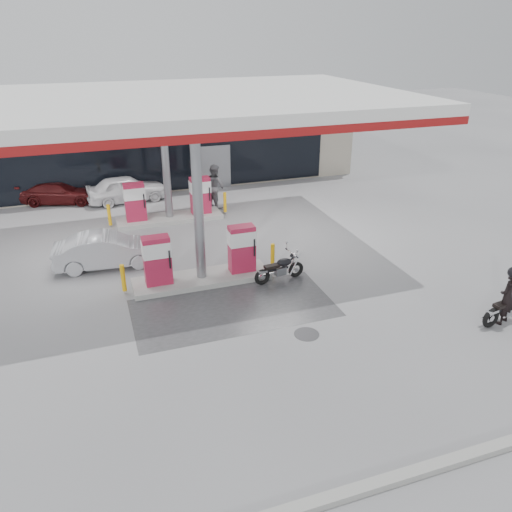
{
  "coord_description": "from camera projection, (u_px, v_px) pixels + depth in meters",
  "views": [
    {
      "loc": [
        -3.07,
        -12.44,
        7.76
      ],
      "look_at": [
        1.5,
        0.85,
        1.2
      ],
      "focal_mm": 35.0,
      "sensor_mm": 36.0,
      "label": 1
    }
  ],
  "objects": [
    {
      "name": "hatchback_silver",
      "position": [
        107.0,
        250.0,
        17.36
      ],
      "size": [
        3.71,
        1.54,
        1.19
      ],
      "primitive_type": "imported",
      "rotation": [
        0.0,
        0.0,
        1.49
      ],
      "color": "#AEB0B7",
      "rests_on": "ground"
    },
    {
      "name": "attendant",
      "position": [
        215.0,
        186.0,
        22.81
      ],
      "size": [
        1.09,
        1.2,
        2.02
      ],
      "primitive_type": "imported",
      "rotation": [
        0.0,
        0.0,
        1.97
      ],
      "color": "slate",
      "rests_on": "ground"
    },
    {
      "name": "kerb",
      "position": [
        320.0,
        502.0,
        8.82
      ],
      "size": [
        28.0,
        0.25,
        0.15
      ],
      "primitive_type": "cube",
      "color": "gray",
      "rests_on": "ground"
    },
    {
      "name": "parked_motorcycle",
      "position": [
        280.0,
        269.0,
        16.44
      ],
      "size": [
        1.82,
        0.7,
        0.93
      ],
      "rotation": [
        0.0,
        0.0,
        0.12
      ],
      "color": "black",
      "rests_on": "ground"
    },
    {
      "name": "pump_island_near",
      "position": [
        201.0,
        262.0,
        16.26
      ],
      "size": [
        5.14,
        1.3,
        1.78
      ],
      "color": "#9E9E99",
      "rests_on": "ground"
    },
    {
      "name": "canopy",
      "position": [
        174.0,
        105.0,
        16.9
      ],
      "size": [
        16.0,
        10.02,
        5.51
      ],
      "color": "silver",
      "rests_on": "ground"
    },
    {
      "name": "drain_cover",
      "position": [
        307.0,
        334.0,
        13.72
      ],
      "size": [
        0.7,
        0.7,
        0.01
      ],
      "primitive_type": "cylinder",
      "color": "#38383A",
      "rests_on": "ground"
    },
    {
      "name": "sedan_white",
      "position": [
        126.0,
        189.0,
        23.74
      ],
      "size": [
        3.84,
        1.88,
        1.26
      ],
      "primitive_type": "imported",
      "rotation": [
        0.0,
        0.0,
        1.68
      ],
      "color": "white",
      "rests_on": "ground"
    },
    {
      "name": "store_building",
      "position": [
        142.0,
        138.0,
        27.66
      ],
      "size": [
        22.0,
        8.22,
        4.0
      ],
      "color": "#BAAF9C",
      "rests_on": "ground"
    },
    {
      "name": "biker_main",
      "position": [
        507.0,
        297.0,
        13.92
      ],
      "size": [
        0.71,
        0.6,
        1.66
      ],
      "primitive_type": "imported",
      "rotation": [
        0.0,
        0.0,
        3.55
      ],
      "color": "black",
      "rests_on": "ground"
    },
    {
      "name": "parked_car_right",
      "position": [
        296.0,
        158.0,
        29.09
      ],
      "size": [
        5.02,
        3.28,
        1.28
      ],
      "primitive_type": "imported",
      "rotation": [
        0.0,
        0.0,
        1.84
      ],
      "color": "#531612",
      "rests_on": "ground"
    },
    {
      "name": "pump_island_far",
      "position": [
        169.0,
        205.0,
        21.4
      ],
      "size": [
        5.14,
        1.3,
        1.78
      ],
      "color": "#9E9E99",
      "rests_on": "ground"
    },
    {
      "name": "parked_car_left",
      "position": [
        60.0,
        192.0,
        23.58
      ],
      "size": [
        3.86,
        2.4,
        1.04
      ],
      "primitive_type": "imported",
      "rotation": [
        0.0,
        0.0,
        1.29
      ],
      "color": "#460F10",
      "rests_on": "ground"
    },
    {
      "name": "wet_patch",
      "position": [
        234.0,
        308.0,
        14.99
      ],
      "size": [
        6.0,
        3.0,
        0.0
      ],
      "primitive_type": "cube",
      "color": "#4C4C4F",
      "rests_on": "ground"
    },
    {
      "name": "ground",
      "position": [
        218.0,
        311.0,
        14.85
      ],
      "size": [
        90.0,
        90.0,
        0.0
      ],
      "primitive_type": "plane",
      "color": "gray",
      "rests_on": "ground"
    },
    {
      "name": "main_motorcycle",
      "position": [
        509.0,
        307.0,
        14.16
      ],
      "size": [
        1.95,
        0.74,
        1.0
      ],
      "rotation": [
        0.0,
        0.0,
        0.14
      ],
      "color": "black",
      "rests_on": "ground"
    }
  ]
}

